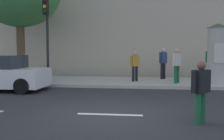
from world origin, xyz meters
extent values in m
plane|color=#2B2B2D|center=(0.00, 0.00, 0.00)|extent=(80.00, 80.00, 0.00)
cube|color=#B2ADA3|center=(0.00, 7.00, 0.07)|extent=(36.00, 4.00, 0.15)
cube|color=silver|center=(0.00, 0.00, 0.00)|extent=(1.80, 0.16, 0.01)
cylinder|color=black|center=(-3.72, 5.35, 1.78)|extent=(0.12, 0.12, 3.26)
cube|color=black|center=(-3.72, 5.17, 3.79)|extent=(0.24, 0.24, 0.75)
sphere|color=#390605|center=(-3.72, 5.04, 4.02)|extent=(0.16, 0.16, 0.16)
sphere|color=#F2A519|center=(-3.72, 5.04, 3.78)|extent=(0.16, 0.16, 0.16)
sphere|color=#07330F|center=(-3.72, 5.04, 3.54)|extent=(0.16, 0.16, 0.16)
cylinder|color=#B2ADA3|center=(4.39, 6.15, 1.49)|extent=(0.94, 0.94, 2.68)
cone|color=#334C33|center=(4.39, 6.15, 2.93)|extent=(1.03, 1.03, 0.20)
cube|color=silver|center=(4.39, 5.67, 1.62)|extent=(0.56, 0.02, 0.90)
cylinder|color=brown|center=(-5.70, 6.65, 1.57)|extent=(0.43, 0.43, 2.84)
cylinder|color=#1E5938|center=(2.18, -0.74, 0.38)|extent=(0.14, 0.14, 0.76)
cylinder|color=#1E5938|center=(2.34, -0.56, 0.38)|extent=(0.14, 0.14, 0.76)
cube|color=black|center=(2.26, -0.65, 1.03)|extent=(0.50, 0.52, 0.54)
cylinder|color=black|center=(2.07, -0.86, 1.03)|extent=(0.09, 0.09, 0.51)
cylinder|color=black|center=(2.45, -0.44, 1.03)|extent=(0.09, 0.09, 0.51)
sphere|color=brown|center=(2.26, -0.65, 1.40)|extent=(0.21, 0.21, 0.21)
cylinder|color=black|center=(0.53, 6.75, 0.54)|extent=(0.14, 0.14, 0.78)
cylinder|color=black|center=(0.37, 6.57, 0.54)|extent=(0.14, 0.14, 0.78)
cube|color=#B78C33|center=(0.45, 6.66, 1.21)|extent=(0.50, 0.51, 0.55)
cylinder|color=#B78C33|center=(0.64, 6.87, 1.21)|extent=(0.09, 0.09, 0.53)
cylinder|color=#B78C33|center=(0.26, 6.45, 1.21)|extent=(0.09, 0.09, 0.53)
sphere|color=tan|center=(0.45, 6.66, 1.59)|extent=(0.21, 0.21, 0.21)
cylinder|color=#1E5938|center=(2.43, 6.04, 0.57)|extent=(0.14, 0.14, 0.85)
cylinder|color=#1E5938|center=(2.57, 6.22, 0.57)|extent=(0.14, 0.14, 0.85)
cube|color=silver|center=(2.50, 6.13, 1.30)|extent=(0.47, 0.51, 0.60)
cylinder|color=silver|center=(2.33, 5.91, 1.30)|extent=(0.09, 0.09, 0.57)
cylinder|color=silver|center=(2.66, 6.34, 1.30)|extent=(0.09, 0.09, 0.57)
sphere|color=tan|center=(2.50, 6.13, 1.72)|extent=(0.23, 0.23, 0.23)
cylinder|color=black|center=(2.03, 8.02, 0.59)|extent=(0.14, 0.14, 0.88)
cylinder|color=black|center=(1.89, 7.89, 0.59)|extent=(0.14, 0.14, 0.88)
cube|color=navy|center=(1.96, 7.95, 1.34)|extent=(0.45, 0.43, 0.62)
cylinder|color=navy|center=(2.14, 8.11, 1.34)|extent=(0.09, 0.09, 0.59)
cylinder|color=navy|center=(1.78, 7.80, 1.34)|extent=(0.09, 0.09, 0.59)
sphere|color=beige|center=(1.96, 7.95, 1.76)|extent=(0.24, 0.24, 0.24)
cube|color=silver|center=(1.84, 8.09, 1.30)|extent=(0.32, 0.30, 0.36)
cylinder|color=silver|center=(4.58, 8.33, 0.60)|extent=(0.14, 0.14, 0.90)
cylinder|color=silver|center=(4.52, 8.55, 0.60)|extent=(0.14, 0.14, 0.90)
cube|color=#1E5938|center=(4.55, 8.44, 1.37)|extent=(0.35, 0.49, 0.64)
cylinder|color=#1E5938|center=(4.62, 8.18, 1.37)|extent=(0.09, 0.09, 0.61)
cylinder|color=#1E5938|center=(4.48, 8.70, 1.37)|extent=(0.09, 0.09, 0.61)
sphere|color=#8C664C|center=(4.55, 8.44, 1.82)|extent=(0.24, 0.24, 0.24)
cube|color=silver|center=(-5.31, 3.83, 0.58)|extent=(4.05, 1.88, 0.79)
cylinder|color=black|center=(-3.93, 2.95, 0.32)|extent=(0.65, 0.24, 0.64)
cylinder|color=black|center=(-3.88, 4.63, 0.32)|extent=(0.65, 0.24, 0.64)
camera|label=1|loc=(0.93, -7.15, 1.76)|focal=43.00mm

